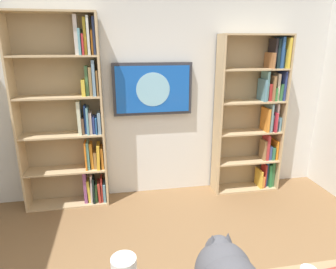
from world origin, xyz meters
TOP-DOWN VIEW (x-y plane):
  - wall_back at (0.00, -2.23)m, footprint 4.52×0.06m
  - bookshelf_left at (-1.25, -2.06)m, footprint 0.86×0.28m
  - bookshelf_right at (1.02, -2.06)m, footprint 0.95×0.28m
  - wall_mounted_tv at (0.08, -2.15)m, footprint 0.95×0.07m

SIDE VIEW (x-z plane):
  - bookshelf_left at x=-1.25m, z-range 0.02..2.01m
  - bookshelf_right at x=1.02m, z-range -0.02..2.18m
  - wall_back at x=0.00m, z-range 0.00..2.70m
  - wall_mounted_tv at x=0.08m, z-range 1.05..1.67m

